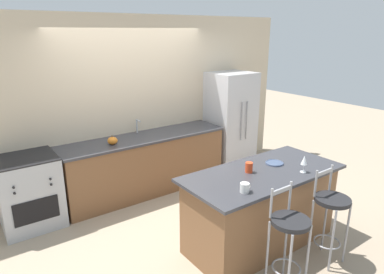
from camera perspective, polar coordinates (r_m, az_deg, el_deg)
name	(u,v)px	position (r m, az deg, el deg)	size (l,w,h in m)	color
ground_plane	(158,199)	(5.32, -5.64, -10.30)	(18.00, 18.00, 0.00)	tan
wall_back	(133,104)	(5.47, -9.86, 5.37)	(6.00, 0.07, 2.70)	beige
back_counter	(145,164)	(5.44, -7.84, -4.43)	(2.62, 0.70, 0.91)	brown
sink_faucet	(137,125)	(5.43, -9.10, 2.06)	(0.02, 0.13, 0.22)	#ADAFB5
kitchen_island	(261,207)	(4.19, 11.40, -11.44)	(1.91, 0.88, 0.93)	brown
refrigerator	(230,122)	(6.23, 6.36, 2.57)	(0.75, 0.71, 1.77)	#BCBCC1
oven_range	(29,192)	(4.94, -25.49, -8.23)	(0.73, 0.70, 0.94)	#ADAFB5
bar_stool_near	(289,233)	(3.50, 15.83, -15.14)	(0.37, 0.37, 1.07)	#99999E
bar_stool_far	(330,210)	(4.03, 22.08, -11.27)	(0.37, 0.37, 1.07)	#99999E
dinner_plate	(275,163)	(4.25, 13.59, -4.22)	(0.22, 0.22, 0.02)	#425170
wine_glass	(304,160)	(4.04, 18.21, -3.74)	(0.07, 0.07, 0.20)	white
coffee_mug	(245,188)	(3.46, 8.80, -8.34)	(0.12, 0.09, 0.10)	white
tumbler_cup	(249,167)	(3.92, 9.48, -5.02)	(0.08, 0.08, 0.12)	red
pumpkin_decoration	(113,141)	(4.97, -13.11, -0.59)	(0.14, 0.14, 0.13)	orange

